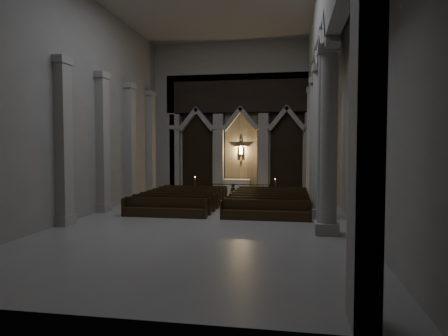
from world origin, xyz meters
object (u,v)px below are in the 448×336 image
at_px(pews, 224,203).
at_px(worshipper, 233,193).
at_px(altar_rail, 238,188).
at_px(candle_stand_left, 195,191).
at_px(altar, 237,186).
at_px(candle_stand_right, 275,193).

height_order(pews, worshipper, worshipper).
relative_size(altar_rail, pews, 0.49).
xyz_separation_m(altar_rail, candle_stand_left, (-3.18, -0.62, -0.23)).
distance_m(altar, altar_rail, 1.35).
distance_m(altar, worshipper, 5.02).
height_order(altar, candle_stand_left, candle_stand_left).
bearing_deg(pews, worshipper, 85.78).
relative_size(altar_rail, candle_stand_left, 3.24).
relative_size(altar, pews, 0.21).
bearing_deg(worshipper, altar_rail, 109.17).
relative_size(altar, candle_stand_left, 1.36).
relative_size(candle_stand_left, pews, 0.15).
bearing_deg(altar, worshipper, -85.24).
height_order(altar_rail, candle_stand_left, candle_stand_left).
bearing_deg(worshipper, altar, 111.12).
relative_size(candle_stand_left, candle_stand_right, 1.08).
distance_m(pews, worshipper, 2.46).
bearing_deg(altar_rail, worshipper, -87.20).
bearing_deg(altar_rail, candle_stand_left, -168.91).
relative_size(altar_rail, candle_stand_right, 3.50).
bearing_deg(altar_rail, altar, 100.08).
bearing_deg(worshipper, pews, -77.86).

